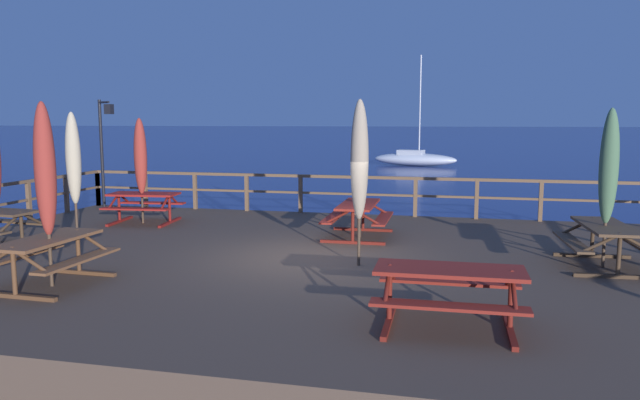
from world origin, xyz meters
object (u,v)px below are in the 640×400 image
Objects in this scene: sailboat_distant at (415,159)px; picnic_table_front_right at (358,212)px; picnic_table_mid_centre at (48,251)px; patio_umbrella_tall_back_left at (609,167)px; picnic_table_back_left at (605,236)px; picnic_table_mid_right at (449,284)px; patio_umbrella_tall_mid_left at (360,161)px; patio_umbrella_tall_mid_right at (45,170)px; patio_umbrella_tall_back_right at (140,157)px; patio_umbrella_short_front at (73,159)px; lamp_post_hooked at (104,137)px; patio_umbrella_short_mid at (360,157)px; picnic_table_back_right at (144,201)px.

picnic_table_front_right is at bearing -88.27° from sailboat_distant.
picnic_table_mid_centre is 9.50m from patio_umbrella_tall_back_left.
picnic_table_back_left is at bearing 20.29° from picnic_table_mid_centre.
patio_umbrella_tall_back_left reaches higher than picnic_table_mid_right.
patio_umbrella_tall_mid_right is at bearing -151.47° from patio_umbrella_tall_mid_left.
picnic_table_front_right is at bearing 110.46° from picnic_table_mid_right.
patio_umbrella_tall_mid_right is 5.14m from patio_umbrella_tall_mid_left.
patio_umbrella_tall_back_left is (8.79, 3.25, -0.05)m from patio_umbrella_tall_mid_right.
picnic_table_mid_right is 9.97m from patio_umbrella_tall_back_right.
patio_umbrella_tall_back_left is at bearing 10.59° from patio_umbrella_tall_mid_left.
patio_umbrella_tall_mid_right is at bearing -60.64° from patio_umbrella_short_front.
patio_umbrella_short_front is at bearing -98.52° from patio_umbrella_tall_back_right.
patio_umbrella_tall_mid_left is 1.12× the size of patio_umbrella_tall_back_right.
patio_umbrella_tall_back_left is (2.63, 3.78, 1.24)m from picnic_table_mid_right.
patio_umbrella_tall_mid_right reaches higher than picnic_table_front_right.
patio_umbrella_tall_back_left reaches higher than patio_umbrella_short_front.
lamp_post_hooked is at bearing 161.07° from patio_umbrella_tall_back_left.
picnic_table_mid_centre is at bearing -61.23° from patio_umbrella_short_front.
patio_umbrella_short_mid is at bearing -88.18° from sailboat_distant.
picnic_table_mid_right is 3.66m from patio_umbrella_tall_mid_left.
picnic_table_mid_centre is at bearing 151.67° from patio_umbrella_tall_mid_right.
sailboat_distant is at bearing 100.09° from picnic_table_back_left.
patio_umbrella_tall_mid_left is 6.51m from patio_umbrella_short_front.
picnic_table_back_right is at bearing 166.69° from patio_umbrella_tall_back_left.
patio_umbrella_tall_back_left is 1.06× the size of patio_umbrella_tall_back_right.
picnic_table_mid_right is at bearing -85.19° from sailboat_distant.
patio_umbrella_tall_mid_right reaches higher than picnic_table_back_right.
patio_umbrella_tall_back_left is (10.35, -2.45, 1.24)m from picnic_table_back_right.
patio_umbrella_tall_back_left is (8.85, 3.22, 1.24)m from picnic_table_mid_centre.
lamp_post_hooked is (-2.23, 1.93, 0.42)m from patio_umbrella_tall_back_right.
picnic_table_mid_right is 0.67× the size of patio_umbrella_short_front.
picnic_table_back_right is 0.69× the size of patio_umbrella_tall_back_right.
lamp_post_hooked reaches higher than patio_umbrella_tall_mid_left.
patio_umbrella_tall_mid_right is 8.49m from lamp_post_hooked.
patio_umbrella_tall_mid_right is at bearing -74.64° from picnic_table_back_right.
sailboat_distant reaches higher than patio_umbrella_tall_mid_right.
lamp_post_hooked reaches higher than patio_umbrella_tall_back_left.
picnic_table_back_left and picnic_table_front_right have the same top height.
patio_umbrella_tall_mid_right is 35.30m from sailboat_distant.
patio_umbrella_tall_back_right is (-1.52, 5.62, 1.14)m from picnic_table_mid_centre.
picnic_table_mid_centre is 5.35m from patio_umbrella_tall_mid_left.
patio_umbrella_tall_mid_right is at bearing -129.33° from patio_umbrella_short_mid.
picnic_table_mid_right is 4.77m from patio_umbrella_tall_back_left.
sailboat_distant is (-0.91, 30.02, -0.66)m from picnic_table_front_right.
lamp_post_hooked reaches higher than picnic_table_front_right.
picnic_table_back_left is 0.71× the size of patio_umbrella_short_mid.
patio_umbrella_tall_mid_right reaches higher than patio_umbrella_tall_back_left.
picnic_table_back_left is 0.26× the size of sailboat_distant.
picnic_table_mid_right is 6.04m from patio_umbrella_short_mid.
picnic_table_back_right is 0.65× the size of patio_umbrella_short_mid.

